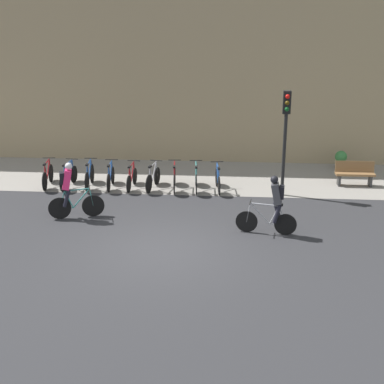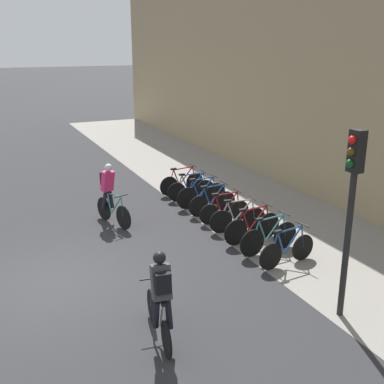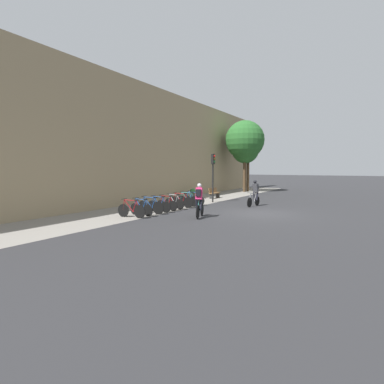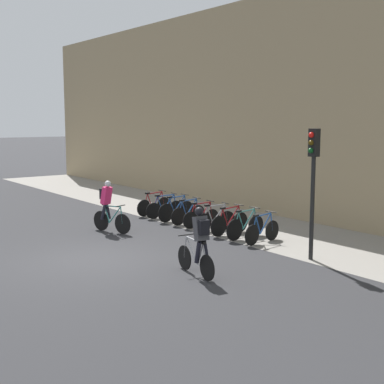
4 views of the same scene
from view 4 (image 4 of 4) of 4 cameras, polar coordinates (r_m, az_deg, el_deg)
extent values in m
plane|color=#2B2B2D|center=(15.24, -10.27, -7.12)|extent=(200.00, 200.00, 0.00)
cube|color=gray|center=(19.16, 8.05, -3.98)|extent=(44.00, 4.50, 0.01)
cube|color=#9E8966|center=(20.67, 13.34, 8.99)|extent=(44.00, 0.60, 8.79)
cylinder|color=black|center=(18.34, -7.41, -3.40)|extent=(0.68, 0.24, 0.70)
cylinder|color=black|center=(19.04, -9.67, -3.03)|extent=(0.68, 0.24, 0.70)
cylinder|color=teal|center=(18.52, -8.21, -2.42)|extent=(0.55, 0.20, 0.62)
cylinder|color=teal|center=(18.79, -9.05, -2.34)|extent=(0.26, 0.12, 0.58)
cylinder|color=teal|center=(18.55, -8.48, -1.52)|extent=(0.74, 0.26, 0.07)
cylinder|color=teal|center=(18.90, -9.23, -3.13)|extent=(0.40, 0.15, 0.05)
cylinder|color=teal|center=(18.93, -9.49, -2.25)|extent=(0.21, 0.09, 0.56)
cylinder|color=teal|center=(18.31, -7.52, -2.50)|extent=(0.12, 0.07, 0.59)
cylinder|color=black|center=(18.29, -7.63, -1.47)|extent=(0.16, 0.45, 0.03)
cube|color=black|center=(18.81, -9.31, -1.33)|extent=(0.21, 0.14, 0.06)
cube|color=#E52866|center=(18.69, -9.12, -0.36)|extent=(0.40, 0.40, 0.63)
sphere|color=silver|center=(18.58, -8.97, 0.87)|extent=(0.28, 0.28, 0.22)
cylinder|color=black|center=(18.74, -9.43, -2.13)|extent=(0.29, 0.19, 0.56)
cylinder|color=black|center=(18.89, -8.96, -2.04)|extent=(0.26, 0.18, 0.56)
cube|color=black|center=(18.78, -9.43, -0.18)|extent=(0.21, 0.29, 0.36)
cylinder|color=black|center=(13.96, -0.80, -7.01)|extent=(0.64, 0.12, 0.64)
cylinder|color=black|center=(13.03, 1.62, -8.10)|extent=(0.64, 0.12, 0.64)
cylinder|color=#99999E|center=(13.57, -0.01, -6.22)|extent=(0.61, 0.12, 0.62)
cylinder|color=#99999E|center=(13.23, 0.89, -6.66)|extent=(0.29, 0.08, 0.58)
cylinder|color=#99999E|center=(13.40, 0.25, -5.16)|extent=(0.83, 0.14, 0.07)
cylinder|color=#99999E|center=(13.22, 1.11, -7.90)|extent=(0.45, 0.09, 0.05)
cylinder|color=#99999E|center=(13.04, 1.39, -6.83)|extent=(0.23, 0.06, 0.56)
cylinder|color=#99999E|center=(13.85, -0.71, -5.90)|extent=(0.13, 0.05, 0.59)
cylinder|color=black|center=(13.74, -0.62, -4.60)|extent=(0.09, 0.46, 0.03)
cube|color=black|center=(13.05, 1.17, -5.40)|extent=(0.21, 0.10, 0.06)
cube|color=#3D3D42|center=(13.06, 0.94, -3.90)|extent=(0.36, 0.36, 0.63)
sphere|color=black|center=(13.05, 0.77, -2.08)|extent=(0.25, 0.25, 0.22)
cylinder|color=black|center=(13.21, 1.46, -6.34)|extent=(0.29, 0.14, 0.56)
cylinder|color=black|center=(13.10, 0.64, -6.46)|extent=(0.25, 0.14, 0.56)
cube|color=black|center=(12.94, 1.26, -3.80)|extent=(0.17, 0.28, 0.36)
cylinder|color=black|center=(22.16, -3.04, -1.43)|extent=(0.11, 0.68, 0.68)
cylinder|color=black|center=(21.51, -5.15, -1.73)|extent=(0.11, 0.68, 0.68)
cylinder|color=maroon|center=(21.89, -3.75, -0.80)|extent=(0.10, 0.57, 0.62)
cylinder|color=maroon|center=(21.66, -4.53, -0.94)|extent=(0.07, 0.27, 0.58)
cylinder|color=maroon|center=(21.78, -3.99, -0.09)|extent=(0.12, 0.77, 0.07)
cylinder|color=maroon|center=(21.64, -4.72, -1.69)|extent=(0.08, 0.42, 0.05)
cylinder|color=maroon|center=(21.53, -4.96, -0.98)|extent=(0.06, 0.22, 0.56)
cylinder|color=maroon|center=(22.09, -3.13, -0.69)|extent=(0.05, 0.12, 0.59)
cylinder|color=black|center=(22.02, -3.22, 0.14)|extent=(0.46, 0.08, 0.03)
cube|color=black|center=(21.54, -4.78, -0.12)|extent=(0.10, 0.21, 0.06)
cylinder|color=black|center=(21.45, -1.73, -1.78)|extent=(0.09, 0.65, 0.65)
cylinder|color=black|center=(20.96, -4.15, -2.02)|extent=(0.09, 0.65, 0.65)
cylinder|color=#1E478C|center=(21.23, -2.55, -1.11)|extent=(0.09, 0.56, 0.62)
cylinder|color=#1E478C|center=(21.05, -3.44, -1.24)|extent=(0.06, 0.27, 0.58)
cylinder|color=#1E478C|center=(21.14, -2.82, -0.38)|extent=(0.11, 0.76, 0.07)
cylinder|color=#1E478C|center=(21.05, -3.66, -2.00)|extent=(0.07, 0.41, 0.05)
cylinder|color=#1E478C|center=(20.95, -3.93, -1.26)|extent=(0.05, 0.22, 0.56)
cylinder|color=#1E478C|center=(21.38, -1.83, -1.02)|extent=(0.05, 0.12, 0.59)
cylinder|color=black|center=(21.31, -1.93, -0.16)|extent=(0.46, 0.07, 0.03)
cube|color=black|center=(20.95, -3.72, -0.39)|extent=(0.10, 0.21, 0.06)
cylinder|color=black|center=(20.90, -0.61, -1.93)|extent=(0.09, 0.72, 0.72)
cylinder|color=black|center=(20.24, -2.83, -2.26)|extent=(0.09, 0.72, 0.72)
cylinder|color=#1E478C|center=(20.62, -1.35, -1.27)|extent=(0.08, 0.57, 0.62)
cylinder|color=#1E478C|center=(20.38, -2.17, -1.43)|extent=(0.06, 0.27, 0.58)
cylinder|color=#1E478C|center=(20.51, -1.59, -0.52)|extent=(0.10, 0.77, 0.07)
cylinder|color=#1E478C|center=(20.37, -2.37, -2.22)|extent=(0.06, 0.42, 0.05)
cylinder|color=#1E478C|center=(20.25, -2.63, -1.46)|extent=(0.05, 0.22, 0.56)
cylinder|color=#1E478C|center=(20.82, -0.69, -1.16)|extent=(0.05, 0.12, 0.59)
cylinder|color=black|center=(20.75, -0.78, -0.27)|extent=(0.46, 0.06, 0.03)
cube|color=black|center=(20.26, -2.43, -0.56)|extent=(0.10, 0.21, 0.06)
cylinder|color=black|center=(20.26, 0.65, -2.32)|extent=(0.08, 0.66, 0.66)
cylinder|color=black|center=(19.64, -1.47, -2.65)|extent=(0.08, 0.66, 0.66)
cylinder|color=#1E478C|center=(20.00, -0.06, -1.64)|extent=(0.07, 0.54, 0.62)
cylinder|color=#1E478C|center=(19.77, -0.85, -1.79)|extent=(0.06, 0.25, 0.58)
cylinder|color=#1E478C|center=(19.89, -0.29, -0.86)|extent=(0.08, 0.72, 0.07)
cylinder|color=#1E478C|center=(19.77, -1.04, -2.60)|extent=(0.06, 0.39, 0.05)
cylinder|color=#1E478C|center=(19.65, -1.28, -1.83)|extent=(0.04, 0.21, 0.56)
cylinder|color=#1E478C|center=(20.19, 0.57, -1.53)|extent=(0.04, 0.12, 0.58)
cylinder|color=black|center=(20.11, 0.48, -0.61)|extent=(0.46, 0.06, 0.03)
cube|color=black|center=(19.65, -1.09, -0.90)|extent=(0.09, 0.20, 0.06)
cylinder|color=black|center=(19.62, 2.14, -2.73)|extent=(0.06, 0.62, 0.62)
cylinder|color=black|center=(19.07, -0.19, -3.03)|extent=(0.06, 0.62, 0.62)
cylinder|color=maroon|center=(19.38, 1.36, -2.01)|extent=(0.07, 0.53, 0.62)
cylinder|color=maroon|center=(19.18, 0.50, -2.15)|extent=(0.05, 0.25, 0.58)
cylinder|color=maroon|center=(19.28, 1.11, -1.21)|extent=(0.07, 0.72, 0.07)
cylinder|color=maroon|center=(19.18, 0.28, -2.99)|extent=(0.05, 0.39, 0.05)
cylinder|color=maroon|center=(19.07, 0.02, -2.19)|extent=(0.04, 0.21, 0.56)
cylinder|color=maroon|center=(19.55, 2.05, -1.90)|extent=(0.04, 0.11, 0.58)
cylinder|color=black|center=(19.47, 1.96, -0.96)|extent=(0.46, 0.05, 0.03)
cube|color=black|center=(19.07, 0.24, -1.23)|extent=(0.09, 0.20, 0.06)
cylinder|color=black|center=(18.99, 3.75, -3.02)|extent=(0.14, 0.66, 0.66)
cylinder|color=black|center=(18.51, 1.14, -3.29)|extent=(0.14, 0.66, 0.66)
cylinder|color=#99999E|center=(18.77, 2.89, -2.26)|extent=(0.13, 0.54, 0.62)
cylinder|color=#99999E|center=(18.59, 1.92, -2.40)|extent=(0.08, 0.26, 0.58)
cylinder|color=#99999E|center=(18.67, 2.61, -1.44)|extent=(0.16, 0.73, 0.07)
cylinder|color=#99999E|center=(18.60, 1.67, -3.26)|extent=(0.10, 0.40, 0.05)
cylinder|color=#99999E|center=(18.50, 1.39, -2.43)|extent=(0.07, 0.21, 0.56)
cylinder|color=#99999E|center=(18.92, 3.66, -2.16)|extent=(0.05, 0.12, 0.58)
cylinder|color=black|center=(18.85, 3.56, -1.19)|extent=(0.46, 0.10, 0.03)
cube|color=black|center=(18.49, 1.63, -1.44)|extent=(0.11, 0.21, 0.06)
cylinder|color=black|center=(18.54, 5.18, -3.23)|extent=(0.09, 0.71, 0.71)
cylinder|color=black|center=(17.79, 2.85, -3.68)|extent=(0.09, 0.71, 0.71)
cylinder|color=maroon|center=(18.23, 4.42, -2.52)|extent=(0.09, 0.58, 0.62)
cylinder|color=maroon|center=(17.95, 3.55, -2.72)|extent=(0.06, 0.27, 0.58)
cylinder|color=maroon|center=(18.10, 4.17, -1.68)|extent=(0.10, 0.79, 0.07)
cylinder|color=maroon|center=(17.94, 3.33, -3.62)|extent=(0.07, 0.43, 0.05)
cylinder|color=maroon|center=(17.80, 3.07, -2.77)|extent=(0.05, 0.22, 0.56)
cylinder|color=maroon|center=(18.45, 5.10, -2.37)|extent=(0.05, 0.12, 0.59)
cylinder|color=black|center=(18.37, 5.02, -1.37)|extent=(0.46, 0.07, 0.03)
cube|color=black|center=(17.81, 3.30, -1.74)|extent=(0.10, 0.21, 0.06)
cylinder|color=black|center=(17.97, 6.83, -3.59)|extent=(0.10, 0.72, 0.72)
cylinder|color=black|center=(17.22, 4.55, -4.07)|extent=(0.10, 0.72, 0.72)
cylinder|color=teal|center=(17.66, 6.09, -2.86)|extent=(0.09, 0.57, 0.62)
cylinder|color=teal|center=(17.38, 5.24, -3.07)|extent=(0.06, 0.27, 0.58)
cylinder|color=teal|center=(17.53, 5.86, -1.99)|extent=(0.11, 0.77, 0.07)
cylinder|color=teal|center=(17.37, 5.02, -4.00)|extent=(0.07, 0.42, 0.05)
cylinder|color=teal|center=(17.23, 4.78, -3.13)|extent=(0.05, 0.22, 0.56)
cylinder|color=teal|center=(17.89, 6.76, -2.70)|extent=(0.05, 0.12, 0.59)
cylinder|color=black|center=(17.80, 6.69, -1.67)|extent=(0.46, 0.07, 0.03)
cube|color=black|center=(17.24, 5.00, -2.06)|extent=(0.10, 0.21, 0.06)
cylinder|color=black|center=(17.44, 8.54, -4.07)|extent=(0.11, 0.66, 0.66)
cylinder|color=black|center=(16.66, 6.42, -4.59)|extent=(0.11, 0.66, 0.66)
cylinder|color=#1E478C|center=(17.12, 7.86, -3.32)|extent=(0.11, 0.56, 0.62)
cylinder|color=#1E478C|center=(16.83, 7.07, -3.55)|extent=(0.07, 0.26, 0.58)
cylinder|color=#1E478C|center=(16.98, 7.64, -2.44)|extent=(0.13, 0.75, 0.07)
cylinder|color=#1E478C|center=(16.82, 6.86, -4.51)|extent=(0.08, 0.41, 0.05)
cylinder|color=#1E478C|center=(16.68, 6.64, -3.62)|extent=(0.06, 0.21, 0.56)
cylinder|color=#1E478C|center=(17.35, 8.48, -3.16)|extent=(0.05, 0.12, 0.58)
cylinder|color=black|center=(17.26, 8.42, -2.10)|extent=(0.46, 0.08, 0.03)
cube|color=black|center=(16.69, 6.85, -2.52)|extent=(0.10, 0.21, 0.06)
cylinder|color=black|center=(15.03, 12.74, -0.32)|extent=(0.12, 0.12, 3.63)
cube|color=black|center=(14.90, 12.90, 5.16)|extent=(0.26, 0.20, 0.76)
sphere|color=red|center=(14.80, 12.61, 5.96)|extent=(0.15, 0.15, 0.15)
sphere|color=#4C380A|center=(14.81, 12.59, 5.15)|extent=(0.15, 0.15, 0.15)
sphere|color=#0C4719|center=(14.82, 12.56, 4.34)|extent=(0.15, 0.15, 0.15)
camera|label=1|loc=(13.29, -68.42, 12.76)|focal=50.00mm
camera|label=2|loc=(6.39, 22.18, 17.93)|focal=45.00mm
camera|label=3|loc=(29.59, -35.22, 3.80)|focal=28.00mm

